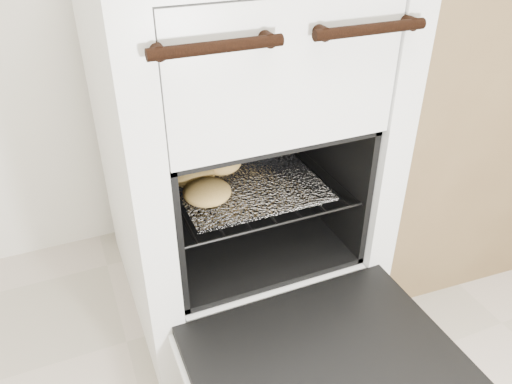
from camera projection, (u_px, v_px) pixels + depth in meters
stove at (233, 147)px, 1.32m from camera, size 0.63×0.70×0.97m
oven_door at (326, 366)px, 1.04m from camera, size 0.57×0.44×0.04m
oven_rack at (243, 181)px, 1.30m from camera, size 0.46×0.44×0.01m
foil_sheet at (246, 183)px, 1.28m from camera, size 0.36×0.32×0.01m
baked_rolls at (207, 176)px, 1.25m from camera, size 0.23×0.28×0.05m
counter at (474, 87)px, 1.61m from camera, size 1.04×0.73×1.01m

